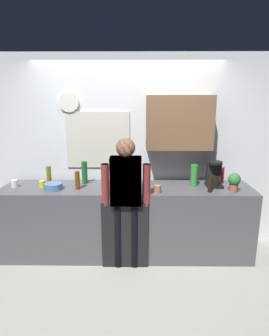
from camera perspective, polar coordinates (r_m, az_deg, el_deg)
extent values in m
plane|color=#9E998E|center=(3.75, -1.62, -18.90)|extent=(8.00, 8.00, 0.00)
cube|color=#4C4C51|center=(3.79, -1.49, -10.53)|extent=(3.18, 0.64, 0.93)
cube|color=black|center=(3.52, -1.93, -13.47)|extent=(0.56, 0.02, 0.83)
cube|color=silver|center=(3.95, -1.35, 3.24)|extent=(4.78, 0.10, 2.60)
cube|color=beige|center=(3.90, -7.35, 5.60)|extent=(0.86, 0.02, 0.76)
cube|color=#8CA5C6|center=(3.90, -7.34, 5.62)|extent=(0.80, 0.02, 0.70)
cube|color=brown|center=(3.72, 8.93, 9.03)|extent=(0.84, 0.32, 0.68)
cylinder|color=silver|center=(3.91, -13.03, 12.76)|extent=(0.26, 0.03, 0.26)
cube|color=black|center=(3.78, 15.66, -3.38)|extent=(0.20, 0.20, 0.03)
cube|color=black|center=(3.80, 15.58, -0.88)|extent=(0.18, 0.08, 0.28)
cylinder|color=black|center=(3.74, 15.84, -2.49)|extent=(0.11, 0.11, 0.11)
cylinder|color=black|center=(3.71, 15.96, 1.05)|extent=(0.17, 0.17, 0.03)
cylinder|color=brown|center=(3.59, -11.39, -2.42)|extent=(0.06, 0.06, 0.23)
cylinder|color=olive|center=(3.86, -16.80, -1.42)|extent=(0.06, 0.06, 0.25)
cylinder|color=#195923|center=(3.79, -9.99, -0.89)|extent=(0.07, 0.07, 0.30)
cylinder|color=#2D8C33|center=(3.71, 11.88, -1.47)|extent=(0.09, 0.09, 0.28)
cylinder|color=maroon|center=(3.92, 17.07, -1.41)|extent=(0.06, 0.06, 0.22)
cylinder|color=black|center=(3.54, 14.94, -3.28)|extent=(0.06, 0.06, 0.18)
cylinder|color=yellow|center=(3.79, -18.02, -3.07)|extent=(0.07, 0.07, 0.08)
cylinder|color=white|center=(3.92, -22.95, -2.89)|extent=(0.08, 0.08, 0.09)
cylinder|color=#B26647|center=(3.42, 4.65, -4.21)|extent=(0.08, 0.08, 0.09)
cylinder|color=#4C72A5|center=(3.67, -15.93, -3.55)|extent=(0.22, 0.22, 0.08)
cylinder|color=#9E5638|center=(3.65, 19.26, -3.80)|extent=(0.10, 0.10, 0.09)
sphere|color=#2D7233|center=(3.62, 19.40, -2.14)|extent=(0.15, 0.15, 0.15)
cylinder|color=blue|center=(3.43, -3.96, -3.60)|extent=(0.06, 0.06, 0.15)
cone|color=white|center=(3.41, -3.99, -2.16)|extent=(0.02, 0.02, 0.03)
cylinder|color=black|center=(3.55, -3.32, -13.31)|extent=(0.12, 0.12, 0.82)
cylinder|color=black|center=(3.54, 0.00, -13.34)|extent=(0.12, 0.12, 0.82)
cube|color=#D85959|center=(3.29, -1.75, -2.59)|extent=(0.36, 0.20, 0.56)
sphere|color=#D8AD8C|center=(3.20, -1.80, 4.12)|extent=(0.22, 0.22, 0.22)
cylinder|color=#D85959|center=(3.32, -5.89, -3.39)|extent=(0.09, 0.09, 0.50)
cylinder|color=#D85959|center=(3.30, 2.43, -3.43)|extent=(0.09, 0.09, 0.50)
cylinder|color=black|center=(3.55, -3.32, -13.31)|extent=(0.12, 0.12, 0.82)
cylinder|color=black|center=(3.54, 0.00, -13.34)|extent=(0.12, 0.12, 0.82)
cube|color=#D85959|center=(3.29, -1.75, -2.59)|extent=(0.36, 0.20, 0.56)
sphere|color=#A57A59|center=(3.20, -1.80, 4.12)|extent=(0.22, 0.22, 0.22)
cylinder|color=#D85959|center=(3.32, -5.89, -3.39)|extent=(0.09, 0.09, 0.50)
cylinder|color=#D85959|center=(3.30, 2.43, -3.43)|extent=(0.09, 0.09, 0.50)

